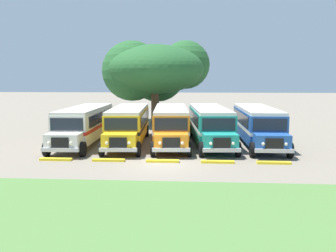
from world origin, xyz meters
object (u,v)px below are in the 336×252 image
(parked_bus_slot_0, at_px, (85,123))
(parked_bus_slot_4, at_px, (257,124))
(broad_shade_tree, at_px, (155,70))
(parked_bus_slot_3, at_px, (210,124))
(parked_bus_slot_1, at_px, (129,123))
(parked_bus_slot_2, at_px, (171,123))

(parked_bus_slot_0, xyz_separation_m, parked_bus_slot_4, (13.47, 0.62, 0.00))
(parked_bus_slot_0, distance_m, broad_shade_tree, 14.62)
(parked_bus_slot_3, xyz_separation_m, broad_shade_tree, (-5.66, 12.73, 4.43))
(parked_bus_slot_1, bearing_deg, parked_bus_slot_0, -89.28)
(parked_bus_slot_1, relative_size, parked_bus_slot_3, 1.00)
(parked_bus_slot_4, height_order, broad_shade_tree, broad_shade_tree)
(parked_bus_slot_4, bearing_deg, parked_bus_slot_2, -89.29)
(parked_bus_slot_2, distance_m, parked_bus_slot_4, 6.72)
(parked_bus_slot_0, height_order, parked_bus_slot_1, same)
(parked_bus_slot_1, height_order, parked_bus_slot_3, same)
(parked_bus_slot_1, distance_m, parked_bus_slot_4, 10.04)
(parked_bus_slot_3, bearing_deg, broad_shade_tree, -160.93)
(parked_bus_slot_2, xyz_separation_m, parked_bus_slot_3, (3.05, 0.10, 0.00))
(parked_bus_slot_0, relative_size, parked_bus_slot_4, 1.00)
(parked_bus_slot_2, height_order, broad_shade_tree, broad_shade_tree)
(parked_bus_slot_4, distance_m, broad_shade_tree, 16.35)
(parked_bus_slot_2, bearing_deg, parked_bus_slot_4, 87.63)
(parked_bus_slot_0, bearing_deg, parked_bus_slot_4, 91.26)
(parked_bus_slot_4, xyz_separation_m, broad_shade_tree, (-9.33, 12.68, 4.43))
(parked_bus_slot_3, relative_size, parked_bus_slot_4, 1.01)
(parked_bus_slot_1, xyz_separation_m, parked_bus_slot_2, (3.31, 0.22, 0.00))
(parked_bus_slot_3, distance_m, broad_shade_tree, 14.62)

